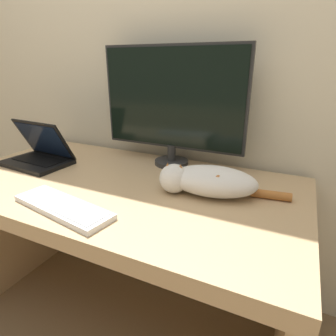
{
  "coord_description": "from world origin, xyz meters",
  "views": [
    {
      "loc": [
        0.65,
        -0.49,
        1.19
      ],
      "look_at": [
        0.25,
        0.36,
        0.84
      ],
      "focal_mm": 30.0,
      "sensor_mm": 36.0,
      "label": 1
    }
  ],
  "objects": [
    {
      "name": "desk",
      "position": [
        0.0,
        0.4,
        0.58
      ],
      "size": [
        1.5,
        0.79,
        0.73
      ],
      "color": "tan",
      "rests_on": "ground_plane"
    },
    {
      "name": "wall_back",
      "position": [
        0.0,
        0.85,
        1.3
      ],
      "size": [
        6.4,
        0.06,
        2.6
      ],
      "color": "beige",
      "rests_on": "ground_plane"
    },
    {
      "name": "laptop",
      "position": [
        -0.48,
        0.42,
        0.77
      ],
      "size": [
        0.33,
        0.24,
        0.21
      ],
      "rotation": [
        0.0,
        0.0,
        -0.07
      ],
      "color": "black",
      "rests_on": "desk"
    },
    {
      "name": "external_keyboard",
      "position": [
        -0.03,
        0.12,
        0.74
      ],
      "size": [
        0.41,
        0.18,
        0.02
      ],
      "rotation": [
        0.0,
        0.0,
        -0.17
      ],
      "color": "white",
      "rests_on": "desk"
    },
    {
      "name": "monitor",
      "position": [
        0.11,
        0.7,
        1.02
      ],
      "size": [
        0.69,
        0.16,
        0.55
      ],
      "color": "#282828",
      "rests_on": "desk"
    },
    {
      "name": "cat",
      "position": [
        0.37,
        0.44,
        0.78
      ],
      "size": [
        0.47,
        0.21,
        0.12
      ],
      "rotation": [
        0.0,
        0.0,
        0.13
      ],
      "color": "silver",
      "rests_on": "desk"
    }
  ]
}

